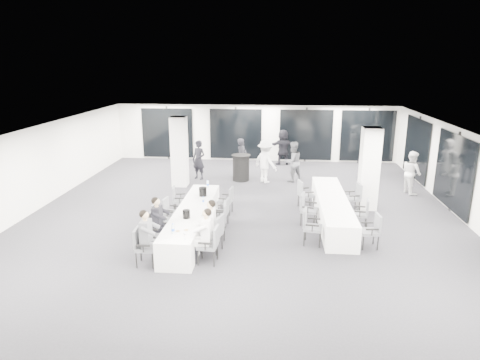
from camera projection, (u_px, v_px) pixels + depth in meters
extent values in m
cube|color=#222227|center=(243.00, 215.00, 14.15)|extent=(14.00, 16.00, 0.02)
cube|color=silver|center=(243.00, 130.00, 13.39)|extent=(14.00, 16.00, 0.02)
cube|color=silver|center=(35.00, 169.00, 14.37)|extent=(0.02, 16.00, 2.80)
cube|color=silver|center=(469.00, 179.00, 13.18)|extent=(0.02, 16.00, 2.80)
cube|color=silver|center=(256.00, 133.00, 21.46)|extent=(14.00, 0.02, 2.80)
cube|color=silver|center=(197.00, 316.00, 6.09)|extent=(14.00, 0.02, 2.80)
cube|color=black|center=(256.00, 134.00, 21.40)|extent=(13.60, 0.06, 2.50)
cube|color=black|center=(453.00, 172.00, 14.16)|extent=(0.06, 14.00, 2.50)
cube|color=silver|center=(179.00, 152.00, 17.08)|extent=(0.60, 0.60, 2.80)
cube|color=silver|center=(369.00, 169.00, 14.38)|extent=(0.60, 0.60, 2.80)
cube|color=silver|center=(193.00, 221.00, 12.53)|extent=(0.90, 5.00, 0.75)
cube|color=silver|center=(332.00, 209.00, 13.53)|extent=(0.90, 5.00, 0.75)
cylinder|color=black|center=(241.00, 168.00, 18.03)|extent=(0.70, 0.70, 1.09)
cylinder|color=black|center=(241.00, 155.00, 17.89)|extent=(0.80, 0.80, 0.02)
cube|color=#515358|center=(146.00, 248.00, 10.55)|extent=(0.48, 0.50, 0.08)
cube|color=#515358|center=(137.00, 237.00, 10.49)|extent=(0.08, 0.46, 0.46)
cylinder|color=black|center=(141.00, 253.00, 10.82)|extent=(0.04, 0.04, 0.41)
cylinder|color=black|center=(136.00, 260.00, 10.43)|extent=(0.04, 0.04, 0.41)
cylinder|color=black|center=(157.00, 254.00, 10.80)|extent=(0.04, 0.04, 0.41)
cylinder|color=black|center=(153.00, 261.00, 10.41)|extent=(0.04, 0.04, 0.41)
cube|color=black|center=(148.00, 237.00, 10.74)|extent=(0.34, 0.05, 0.04)
cube|color=black|center=(143.00, 246.00, 10.26)|extent=(0.34, 0.05, 0.04)
cube|color=#515358|center=(157.00, 232.00, 11.52)|extent=(0.57, 0.58, 0.08)
cube|color=#515358|center=(149.00, 221.00, 11.52)|extent=(0.17, 0.47, 0.47)
cylinder|color=black|center=(155.00, 237.00, 11.84)|extent=(0.04, 0.04, 0.42)
cylinder|color=black|center=(147.00, 242.00, 11.46)|extent=(0.04, 0.04, 0.42)
cylinder|color=black|center=(168.00, 238.00, 11.71)|extent=(0.04, 0.04, 0.42)
cylinder|color=black|center=(161.00, 244.00, 11.34)|extent=(0.04, 0.04, 0.42)
cube|color=black|center=(162.00, 222.00, 11.71)|extent=(0.35, 0.12, 0.04)
cube|color=black|center=(152.00, 229.00, 11.24)|extent=(0.35, 0.12, 0.04)
cube|color=#515358|center=(164.00, 221.00, 12.21)|extent=(0.54, 0.56, 0.09)
cube|color=#515358|center=(156.00, 211.00, 12.17)|extent=(0.11, 0.50, 0.49)
cylinder|color=black|center=(160.00, 227.00, 12.52)|extent=(0.04, 0.04, 0.44)
cylinder|color=black|center=(155.00, 232.00, 12.11)|extent=(0.04, 0.04, 0.44)
cylinder|color=black|center=(174.00, 228.00, 12.44)|extent=(0.04, 0.04, 0.44)
cylinder|color=black|center=(169.00, 233.00, 12.04)|extent=(0.04, 0.04, 0.44)
cube|color=black|center=(167.00, 212.00, 12.41)|extent=(0.37, 0.08, 0.04)
cube|color=black|center=(160.00, 219.00, 11.90)|extent=(0.37, 0.08, 0.04)
cube|color=#515358|center=(172.00, 213.00, 13.09)|extent=(0.48, 0.50, 0.07)
cube|color=#515358|center=(165.00, 205.00, 13.07)|extent=(0.12, 0.42, 0.42)
cylinder|color=black|center=(169.00, 217.00, 13.36)|extent=(0.03, 0.03, 0.37)
cylinder|color=black|center=(164.00, 221.00, 13.02)|extent=(0.03, 0.03, 0.37)
cylinder|color=black|center=(180.00, 218.00, 13.28)|extent=(0.03, 0.03, 0.37)
cylinder|color=black|center=(175.00, 222.00, 12.94)|extent=(0.03, 0.03, 0.37)
cube|color=black|center=(174.00, 206.00, 13.26)|extent=(0.31, 0.09, 0.04)
cube|color=black|center=(169.00, 211.00, 12.84)|extent=(0.31, 0.09, 0.04)
cube|color=#515358|center=(180.00, 201.00, 14.20)|extent=(0.49, 0.50, 0.07)
cube|color=#515358|center=(174.00, 193.00, 14.12)|extent=(0.11, 0.43, 0.43)
cylinder|color=black|center=(175.00, 205.00, 14.43)|extent=(0.03, 0.03, 0.38)
cylinder|color=black|center=(174.00, 209.00, 14.07)|extent=(0.03, 0.03, 0.38)
cylinder|color=black|center=(186.00, 205.00, 14.45)|extent=(0.03, 0.03, 0.38)
cylinder|color=black|center=(186.00, 209.00, 14.09)|extent=(0.03, 0.03, 0.38)
cube|color=black|center=(181.00, 194.00, 14.38)|extent=(0.32, 0.08, 0.04)
cube|color=black|center=(179.00, 198.00, 13.93)|extent=(0.32, 0.08, 0.04)
cube|color=#515358|center=(208.00, 246.00, 10.65)|extent=(0.51, 0.53, 0.08)
cube|color=#515358|center=(216.00, 236.00, 10.54)|extent=(0.10, 0.47, 0.47)
cylinder|color=black|center=(214.00, 259.00, 10.49)|extent=(0.04, 0.04, 0.42)
cylinder|color=black|center=(218.00, 252.00, 10.88)|extent=(0.04, 0.04, 0.42)
cylinder|color=black|center=(198.00, 258.00, 10.56)|extent=(0.04, 0.04, 0.42)
cylinder|color=black|center=(202.00, 251.00, 10.95)|extent=(0.04, 0.04, 0.42)
cube|color=black|center=(205.00, 243.00, 10.37)|extent=(0.35, 0.07, 0.04)
cube|color=black|center=(210.00, 235.00, 10.85)|extent=(0.35, 0.07, 0.04)
cube|color=#515358|center=(212.00, 235.00, 11.29)|extent=(0.59, 0.61, 0.08)
cube|color=#515358|center=(220.00, 225.00, 11.14)|extent=(0.17, 0.49, 0.49)
cylinder|color=black|center=(216.00, 248.00, 11.10)|extent=(0.04, 0.04, 0.43)
cylinder|color=black|center=(222.00, 242.00, 11.49)|extent=(0.04, 0.04, 0.43)
cylinder|color=black|center=(201.00, 246.00, 11.23)|extent=(0.04, 0.04, 0.43)
cylinder|color=black|center=(208.00, 240.00, 11.62)|extent=(0.04, 0.04, 0.43)
cube|color=black|center=(208.00, 232.00, 11.00)|extent=(0.36, 0.12, 0.04)
cube|color=black|center=(215.00, 225.00, 11.48)|extent=(0.36, 0.12, 0.04)
cube|color=#515358|center=(216.00, 222.00, 12.14)|extent=(0.57, 0.58, 0.09)
cube|color=#515358|center=(225.00, 212.00, 12.07)|extent=(0.13, 0.51, 0.51)
cylinder|color=black|center=(224.00, 233.00, 12.01)|extent=(0.04, 0.04, 0.45)
cylinder|color=black|center=(224.00, 228.00, 12.43)|extent=(0.04, 0.04, 0.45)
cylinder|color=black|center=(209.00, 234.00, 11.99)|extent=(0.04, 0.04, 0.45)
cylinder|color=black|center=(209.00, 228.00, 12.42)|extent=(0.04, 0.04, 0.45)
cube|color=black|center=(216.00, 219.00, 11.83)|extent=(0.38, 0.09, 0.04)
cube|color=black|center=(217.00, 212.00, 12.35)|extent=(0.38, 0.09, 0.04)
cube|color=#515358|center=(221.00, 213.00, 13.09)|extent=(0.46, 0.47, 0.07)
cube|color=#515358|center=(227.00, 206.00, 12.99)|extent=(0.09, 0.42, 0.42)
cylinder|color=black|center=(226.00, 222.00, 12.95)|extent=(0.03, 0.03, 0.37)
cylinder|color=black|center=(228.00, 218.00, 13.29)|extent=(0.03, 0.03, 0.37)
cylinder|color=black|center=(214.00, 221.00, 13.01)|extent=(0.03, 0.03, 0.37)
cylinder|color=black|center=(217.00, 217.00, 13.36)|extent=(0.03, 0.03, 0.37)
cube|color=black|center=(219.00, 211.00, 12.83)|extent=(0.31, 0.07, 0.04)
cube|color=black|center=(222.00, 206.00, 13.26)|extent=(0.31, 0.07, 0.04)
cube|color=#515358|center=(225.00, 201.00, 14.12)|extent=(0.50, 0.51, 0.08)
cube|color=#515358|center=(231.00, 194.00, 14.00)|extent=(0.11, 0.44, 0.44)
cylinder|color=black|center=(229.00, 210.00, 13.96)|extent=(0.03, 0.03, 0.39)
cylinder|color=black|center=(232.00, 206.00, 14.32)|extent=(0.03, 0.03, 0.39)
cylinder|color=black|center=(218.00, 209.00, 14.04)|extent=(0.03, 0.03, 0.39)
cylinder|color=black|center=(221.00, 206.00, 14.40)|extent=(0.03, 0.03, 0.39)
cube|color=black|center=(223.00, 199.00, 13.85)|extent=(0.33, 0.08, 0.04)
cube|color=black|center=(227.00, 194.00, 14.30)|extent=(0.33, 0.08, 0.04)
cube|color=#515358|center=(313.00, 228.00, 11.75)|extent=(0.56, 0.57, 0.08)
cube|color=#515358|center=(305.00, 218.00, 11.73)|extent=(0.14, 0.49, 0.48)
cylinder|color=black|center=(306.00, 233.00, 12.06)|extent=(0.04, 0.04, 0.43)
cylinder|color=black|center=(304.00, 239.00, 11.67)|extent=(0.04, 0.04, 0.43)
cylinder|color=black|center=(321.00, 234.00, 11.96)|extent=(0.04, 0.04, 0.43)
cylinder|color=black|center=(320.00, 240.00, 11.57)|extent=(0.04, 0.04, 0.43)
cube|color=black|center=(314.00, 219.00, 11.94)|extent=(0.36, 0.10, 0.04)
cube|color=black|center=(312.00, 225.00, 11.46)|extent=(0.36, 0.10, 0.04)
cube|color=#515358|center=(309.00, 210.00, 13.14)|extent=(0.59, 0.60, 0.08)
cube|color=#515358|center=(302.00, 201.00, 13.14)|extent=(0.18, 0.48, 0.48)
cylinder|color=black|center=(304.00, 215.00, 13.46)|extent=(0.04, 0.04, 0.43)
cylinder|color=black|center=(301.00, 220.00, 13.09)|extent=(0.04, 0.04, 0.43)
cylinder|color=black|center=(317.00, 217.00, 13.33)|extent=(0.04, 0.04, 0.43)
cylinder|color=black|center=(314.00, 221.00, 12.95)|extent=(0.04, 0.04, 0.43)
cube|color=black|center=(311.00, 202.00, 13.33)|extent=(0.35, 0.13, 0.04)
cube|color=black|center=(308.00, 208.00, 12.86)|extent=(0.35, 0.13, 0.04)
cube|color=#515358|center=(306.00, 195.00, 14.66)|extent=(0.58, 0.60, 0.08)
cube|color=#515358|center=(300.00, 188.00, 14.54)|extent=(0.18, 0.47, 0.47)
cylinder|color=black|center=(298.00, 200.00, 14.89)|extent=(0.04, 0.04, 0.42)
cylinder|color=black|center=(302.00, 204.00, 14.49)|extent=(0.04, 0.04, 0.42)
cylinder|color=black|center=(310.00, 200.00, 14.95)|extent=(0.04, 0.04, 0.42)
cylinder|color=black|center=(314.00, 204.00, 14.56)|extent=(0.04, 0.04, 0.42)
cube|color=black|center=(304.00, 188.00, 14.85)|extent=(0.35, 0.13, 0.04)
cube|color=black|center=(309.00, 192.00, 14.36)|extent=(0.35, 0.13, 0.04)
cube|color=#515358|center=(369.00, 232.00, 11.55)|extent=(0.50, 0.51, 0.08)
cube|color=#515358|center=(378.00, 222.00, 11.48)|extent=(0.10, 0.46, 0.46)
cylinder|color=black|center=(378.00, 243.00, 11.42)|extent=(0.04, 0.04, 0.41)
cylinder|color=black|center=(373.00, 237.00, 11.81)|extent=(0.04, 0.04, 0.41)
cylinder|color=black|center=(363.00, 243.00, 11.42)|extent=(0.04, 0.04, 0.41)
cylinder|color=black|center=(359.00, 237.00, 11.81)|extent=(0.04, 0.04, 0.41)
cube|color=black|center=(372.00, 229.00, 11.26)|extent=(0.34, 0.07, 0.04)
cube|color=black|center=(367.00, 223.00, 11.74)|extent=(0.34, 0.07, 0.04)
cube|color=#515358|center=(360.00, 214.00, 12.91)|extent=(0.52, 0.53, 0.08)
cube|color=#515358|center=(368.00, 207.00, 12.79)|extent=(0.13, 0.45, 0.44)
cylinder|color=black|center=(366.00, 224.00, 12.75)|extent=(0.03, 0.03, 0.40)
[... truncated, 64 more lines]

